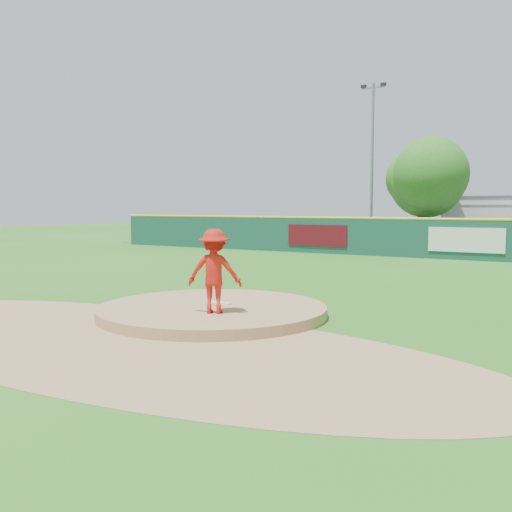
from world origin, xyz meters
The scene contains 12 objects.
ground centered at (0.00, 0.00, 0.00)m, with size 120.00×120.00×0.00m, color #286B19.
pitchers_mound centered at (0.00, 0.00, 0.00)m, with size 5.50×5.50×0.50m, color #9E774C.
pitching_rubber centered at (0.00, 0.30, 0.27)m, with size 0.60×0.15×0.04m, color white.
infield_dirt_arc centered at (0.00, -3.00, 0.01)m, with size 15.40×15.40×0.01m, color #9E774C.
parking_lot centered at (0.00, 27.00, 0.01)m, with size 44.00×16.00×0.02m, color #38383A.
pitcher centered at (0.60, -0.74, 1.19)m, with size 1.22×0.70×1.88m, color red.
van centered at (-0.95, 22.72, 0.72)m, with size 2.31×5.01×1.39m, color white.
fence_banners centered at (-1.81, 17.92, 1.00)m, with size 11.59×0.04×1.20m.
playground_slide centered at (-13.27, 24.18, 0.73)m, with size 0.92×2.61×1.44m.
outfield_fence centered at (0.00, 18.00, 1.09)m, with size 40.00×0.14×2.07m.
deciduous_tree centered at (-2.00, 25.00, 4.55)m, with size 5.60×5.60×7.36m.
light_pole_left centered at (-6.00, 27.00, 6.05)m, with size 1.75×0.25×11.00m.
Camera 1 is at (8.02, -11.00, 2.64)m, focal length 40.00 mm.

